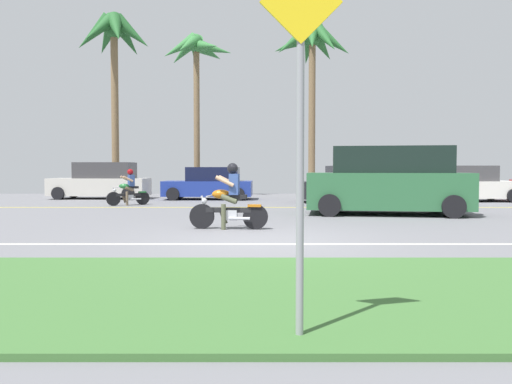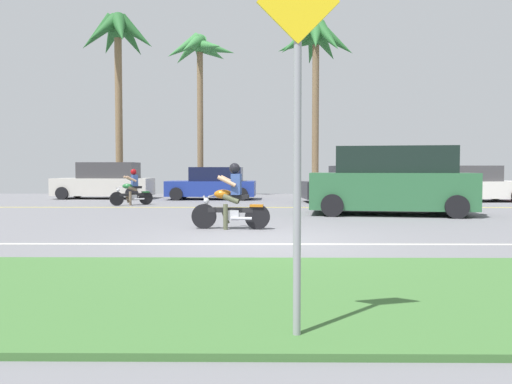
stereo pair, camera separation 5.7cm
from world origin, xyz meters
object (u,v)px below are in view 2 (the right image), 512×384
object	(u,v)px
palm_tree_0	(316,48)
palm_tree_2	(200,56)
suv_nearby	(391,182)
parked_car_2	(358,185)
motorcyclist	(231,201)
parked_car_3	(471,185)
parked_car_1	(213,184)
motorcyclist_distant	(132,190)
palm_tree_1	(117,43)
street_sign	(298,115)
parked_car_0	(105,182)

from	to	relation	value
palm_tree_0	palm_tree_2	xyz separation A→B (m)	(-5.73, -1.09, -0.63)
suv_nearby	parked_car_2	xyz separation A→B (m)	(0.10, 5.54, -0.28)
motorcyclist	parked_car_2	xyz separation A→B (m)	(4.61, 9.25, 0.07)
motorcyclist	parked_car_3	distance (m)	13.55
suv_nearby	parked_car_1	size ratio (longest dim) A/B	1.27
motorcyclist	motorcyclist_distant	world-z (taller)	motorcyclist
parked_car_1	palm_tree_0	distance (m)	9.02
palm_tree_2	parked_car_1	bearing A→B (deg)	-70.32
parked_car_1	parked_car_2	bearing A→B (deg)	-17.07
palm_tree_1	street_sign	world-z (taller)	palm_tree_1
palm_tree_2	parked_car_0	bearing A→B (deg)	-156.25
suv_nearby	parked_car_3	distance (m)	7.78
palm_tree_2	suv_nearby	bearing A→B (deg)	-54.99
palm_tree_1	motorcyclist_distant	size ratio (longest dim) A/B	6.53
parked_car_0	parked_car_1	world-z (taller)	parked_car_0
motorcyclist_distant	parked_car_0	bearing A→B (deg)	118.71
palm_tree_1	motorcyclist	bearing A→B (deg)	-65.56
parked_car_1	suv_nearby	bearing A→B (deg)	-51.09
parked_car_2	street_sign	xyz separation A→B (m)	(-3.68, -16.61, 1.05)
parked_car_0	street_sign	world-z (taller)	street_sign
parked_car_3	palm_tree_1	bearing A→B (deg)	163.06
parked_car_2	palm_tree_2	distance (m)	10.12
parked_car_0	parked_car_1	xyz separation A→B (m)	(4.95, -0.49, -0.09)
suv_nearby	parked_car_0	world-z (taller)	suv_nearby
motorcyclist	motorcyclist_distant	size ratio (longest dim) A/B	1.25
palm_tree_0	street_sign	xyz separation A→B (m)	(-2.51, -21.87, -5.70)
parked_car_3	motorcyclist	bearing A→B (deg)	-133.96
motorcyclist_distant	parked_car_3	bearing A→B (deg)	9.72
suv_nearby	palm_tree_0	bearing A→B (deg)	95.67
palm_tree_1	parked_car_2	bearing A→B (deg)	-25.60
motorcyclist	parked_car_1	distance (m)	11.21
parked_car_0	street_sign	bearing A→B (deg)	-68.83
parked_car_0	motorcyclist_distant	world-z (taller)	parked_car_0
suv_nearby	motorcyclist_distant	size ratio (longest dim) A/B	3.52
palm_tree_1	motorcyclist_distant	distance (m)	10.50
parked_car_0	palm_tree_0	bearing A→B (deg)	16.42
parked_car_2	street_sign	size ratio (longest dim) A/B	1.51
motorcyclist	parked_car_2	distance (m)	10.33
palm_tree_2	palm_tree_0	bearing A→B (deg)	10.76
parked_car_0	motorcyclist_distant	size ratio (longest dim) A/B	3.11
parked_car_0	parked_car_3	world-z (taller)	parked_car_0
motorcyclist	palm_tree_2	xyz separation A→B (m)	(-2.28, 13.41, 6.19)
parked_car_3	palm_tree_0	bearing A→B (deg)	141.46
parked_car_0	parked_car_2	distance (m)	11.27
suv_nearby	parked_car_1	distance (m)	9.51
palm_tree_0	motorcyclist_distant	bearing A→B (deg)	-136.98
motorcyclist	palm_tree_1	size ratio (longest dim) A/B	0.19
palm_tree_0	parked_car_1	bearing A→B (deg)	-145.32
motorcyclist	motorcyclist_distant	xyz separation A→B (m)	(-4.13, 7.43, -0.05)
parked_car_0	parked_car_3	size ratio (longest dim) A/B	1.10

